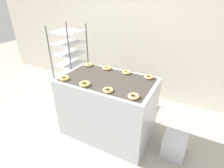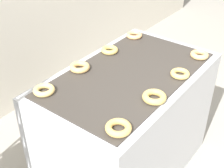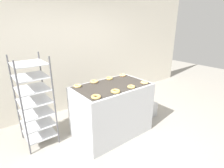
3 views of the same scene
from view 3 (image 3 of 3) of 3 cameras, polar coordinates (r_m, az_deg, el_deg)
The scene contains 13 objects.
ground_plane at distance 3.16m, azimuth 7.89°, elevation -20.60°, with size 14.00×14.00×0.00m, color #9E998E.
wall_back at distance 4.21m, azimuth -12.54°, elevation 10.52°, with size 8.00×0.05×2.80m.
fryer_machine at distance 3.29m, azimuth 0.01°, elevation -8.36°, with size 1.37×0.82×0.97m.
baking_rack_cart at distance 3.21m, azimuth -23.98°, elevation -5.00°, with size 0.50×0.56×1.54m.
glaze_bin at distance 4.11m, azimuth 11.51°, elevation -7.88°, with size 0.30×0.33×0.32m.
donut_near_left at distance 2.58m, azimuth -5.27°, elevation -4.15°, with size 0.15×0.15×0.04m, color #D9AC5A.
donut_near_midleft at distance 2.77m, azimuth 1.12°, elevation -2.36°, with size 0.15×0.15×0.04m, color tan.
donut_near_midright at distance 2.99m, azimuth 6.31°, elevation -0.86°, with size 0.13×0.13×0.03m, color #DEB860.
donut_near_right at distance 3.22m, azimuth 10.54°, elevation 0.50°, with size 0.14×0.14×0.04m, color tan.
donut_far_left at distance 3.06m, azimuth -11.20°, elevation -0.59°, with size 0.14×0.14×0.04m, color #E4BE6E.
donut_far_midleft at distance 3.23m, azimuth -5.79°, elevation 0.80°, with size 0.14×0.14×0.04m, color #E0AD66.
donut_far_midright at distance 3.41m, azimuth -0.88°, elevation 1.89°, with size 0.13×0.13×0.04m, color #D6B65C.
donut_far_right at distance 3.63m, azimuth 3.52°, elevation 2.90°, with size 0.14×0.14×0.04m, color #EBAB6B.
Camera 3 is at (-1.79, -1.64, 2.02)m, focal length 28.00 mm.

